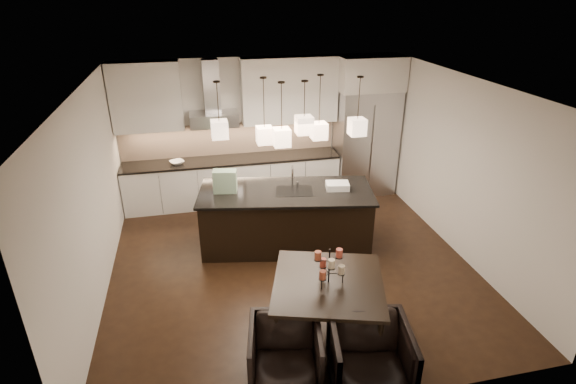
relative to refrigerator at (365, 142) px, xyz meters
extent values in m
cube|color=black|center=(-2.10, -2.38, -1.08)|extent=(5.50, 5.50, 0.02)
cube|color=white|center=(-2.10, -2.38, 1.73)|extent=(5.50, 5.50, 0.02)
cube|color=silver|center=(-2.10, 0.38, 0.32)|extent=(5.50, 0.02, 2.80)
cube|color=silver|center=(-2.10, -5.14, 0.32)|extent=(5.50, 0.02, 2.80)
cube|color=silver|center=(-4.86, -2.38, 0.32)|extent=(0.02, 5.50, 2.80)
cube|color=silver|center=(0.66, -2.38, 0.32)|extent=(0.02, 5.50, 2.80)
cube|color=#B7B7BA|center=(0.00, 0.00, 0.00)|extent=(1.20, 0.72, 2.15)
cube|color=silver|center=(0.00, 0.00, 1.40)|extent=(1.26, 0.72, 0.65)
cube|color=silver|center=(-2.73, 0.05, -0.64)|extent=(4.21, 0.62, 0.88)
cube|color=black|center=(-2.73, 0.05, -0.17)|extent=(4.21, 0.66, 0.04)
cube|color=#C6A790|center=(-2.73, 0.35, 0.16)|extent=(4.21, 0.02, 0.63)
cube|color=silver|center=(-4.20, 0.19, 1.10)|extent=(1.25, 0.35, 1.25)
cube|color=silver|center=(-1.55, 0.19, 1.10)|extent=(1.85, 0.35, 1.25)
cube|color=#B7B7BA|center=(-3.03, 0.10, 0.65)|extent=(0.90, 0.52, 0.24)
cube|color=#B7B7BA|center=(-3.03, 0.21, 1.24)|extent=(0.30, 0.28, 0.96)
imported|color=silver|center=(-3.78, 0.00, -0.12)|extent=(0.34, 0.34, 0.06)
cube|color=black|center=(-2.05, -1.80, -0.60)|extent=(2.86, 1.56, 0.95)
cube|color=black|center=(-2.05, -1.80, -0.10)|extent=(2.96, 1.66, 0.04)
cube|color=#1D5F2D|center=(-3.00, -1.63, 0.11)|extent=(0.40, 0.26, 0.37)
cube|color=silver|center=(-1.22, -1.91, -0.02)|extent=(0.41, 0.32, 0.11)
cylinder|color=beige|center=(-1.87, -4.06, -0.11)|extent=(0.10, 0.10, 0.10)
cylinder|color=#C84C39|center=(-2.04, -3.87, -0.11)|extent=(0.10, 0.10, 0.10)
cylinder|color=#A5482F|center=(-2.11, -4.11, -0.11)|extent=(0.10, 0.10, 0.10)
cylinder|color=#C84C39|center=(-1.87, -3.96, 0.06)|extent=(0.10, 0.10, 0.10)
cylinder|color=#A5482F|center=(-2.13, -3.95, 0.06)|extent=(0.10, 0.10, 0.10)
cylinder|color=beige|center=(-2.03, -4.15, 0.06)|extent=(0.10, 0.10, 0.10)
imported|color=black|center=(-2.67, -4.63, -0.71)|extent=(0.91, 0.93, 0.73)
imported|color=black|center=(-1.80, -4.90, -0.68)|extent=(0.98, 1.00, 0.79)
cube|color=beige|center=(-3.05, -1.84, 1.02)|extent=(0.24, 0.24, 0.26)
cube|color=beige|center=(-2.36, -1.69, 0.84)|extent=(0.24, 0.24, 0.26)
cube|color=beige|center=(-1.83, -2.06, 1.08)|extent=(0.24, 0.24, 0.26)
cube|color=beige|center=(-1.49, -1.66, 0.85)|extent=(0.24, 0.24, 0.26)
cube|color=beige|center=(-0.96, -1.94, 0.96)|extent=(0.24, 0.24, 0.26)
cube|color=beige|center=(-2.17, -2.09, 0.92)|extent=(0.24, 0.24, 0.26)
camera|label=1|loc=(-3.43, -8.23, 2.95)|focal=28.00mm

